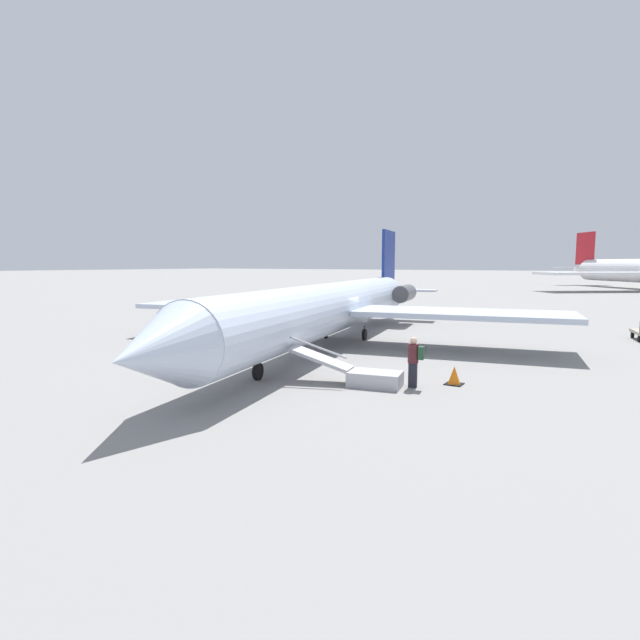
% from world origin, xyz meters
% --- Properties ---
extents(ground_plane, '(600.00, 600.00, 0.00)m').
position_xyz_m(ground_plane, '(0.00, 0.00, 0.00)').
color(ground_plane, gray).
extents(airplane_main, '(30.58, 23.56, 6.67)m').
position_xyz_m(airplane_main, '(-0.92, -0.19, 1.99)').
color(airplane_main, silver).
rests_on(airplane_main, ground).
extents(boarding_stairs, '(1.82, 4.14, 1.67)m').
position_xyz_m(boarding_stairs, '(6.46, 5.22, 0.37)').
color(boarding_stairs, '#B2B2B7').
rests_on(boarding_stairs, ground).
extents(passenger, '(0.39, 0.56, 1.74)m').
position_xyz_m(passenger, '(5.86, 6.83, 1.00)').
color(passenger, '#23232D').
rests_on(passenger, ground).
extents(traffic_cone_near_stairs, '(0.59, 0.59, 0.65)m').
position_xyz_m(traffic_cone_near_stairs, '(4.72, 7.88, 0.30)').
color(traffic_cone_near_stairs, black).
rests_on(traffic_cone_near_stairs, ground).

